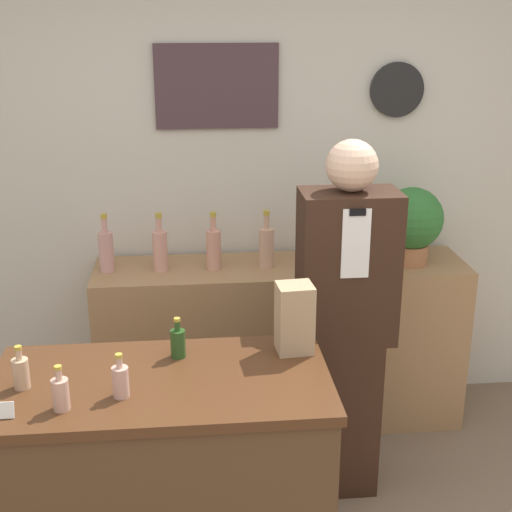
{
  "coord_description": "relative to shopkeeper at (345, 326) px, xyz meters",
  "views": [
    {
      "loc": [
        -0.27,
        -1.86,
        2.25
      ],
      "look_at": [
        0.02,
        1.09,
        1.21
      ],
      "focal_mm": 50.0,
      "sensor_mm": 36.0,
      "label": 1
    }
  ],
  "objects": [
    {
      "name": "shelf_bottle_2",
      "position": [
        -0.58,
        0.6,
        0.2
      ],
      "size": [
        0.08,
        0.08,
        0.31
      ],
      "color": "tan",
      "rests_on": "back_shelf"
    },
    {
      "name": "back_shelf",
      "position": [
        -0.21,
        0.62,
        -0.39
      ],
      "size": [
        2.01,
        0.47,
        0.94
      ],
      "color": "#9E754C",
      "rests_on": "ground_plane"
    },
    {
      "name": "counter_bottle_2",
      "position": [
        -0.96,
        -0.71,
        0.16
      ],
      "size": [
        0.06,
        0.06,
        0.16
      ],
      "color": "tan",
      "rests_on": "display_counter"
    },
    {
      "name": "shelf_bottle_0",
      "position": [
        -1.14,
        0.63,
        0.2
      ],
      "size": [
        0.08,
        0.08,
        0.31
      ],
      "color": "tan",
      "rests_on": "back_shelf"
    },
    {
      "name": "price_card_left",
      "position": [
        -1.34,
        -0.82,
        0.13
      ],
      "size": [
        0.09,
        0.02,
        0.06
      ],
      "color": "white",
      "rests_on": "display_counter"
    },
    {
      "name": "display_counter",
      "position": [
        -0.82,
        -0.6,
        -0.38
      ],
      "size": [
        1.25,
        0.65,
        0.96
      ],
      "color": "#4C331E",
      "rests_on": "ground_plane"
    },
    {
      "name": "back_wall",
      "position": [
        -0.43,
        0.92,
        0.5
      ],
      "size": [
        5.2,
        0.09,
        2.7
      ],
      "color": "beige",
      "rests_on": "ground_plane"
    },
    {
      "name": "paper_bag",
      "position": [
        -0.3,
        -0.42,
        0.24
      ],
      "size": [
        0.15,
        0.14,
        0.28
      ],
      "color": "tan",
      "rests_on": "display_counter"
    },
    {
      "name": "shopkeeper",
      "position": [
        0.0,
        0.0,
        0.0
      ],
      "size": [
        0.44,
        0.27,
        1.72
      ],
      "color": "#331E14",
      "rests_on": "ground_plane"
    },
    {
      "name": "counter_bottle_0",
      "position": [
        -1.31,
        -0.62,
        0.16
      ],
      "size": [
        0.06,
        0.06,
        0.16
      ],
      "color": "tan",
      "rests_on": "display_counter"
    },
    {
      "name": "potted_plant",
      "position": [
        0.48,
        0.6,
        0.31
      ],
      "size": [
        0.33,
        0.33,
        0.42
      ],
      "color": "#B27047",
      "rests_on": "back_shelf"
    },
    {
      "name": "shelf_bottle_3",
      "position": [
        -0.3,
        0.61,
        0.2
      ],
      "size": [
        0.08,
        0.08,
        0.31
      ],
      "color": "tan",
      "rests_on": "back_shelf"
    },
    {
      "name": "shelf_bottle_1",
      "position": [
        -0.86,
        0.61,
        0.2
      ],
      "size": [
        0.08,
        0.08,
        0.31
      ],
      "color": "tan",
      "rests_on": "back_shelf"
    },
    {
      "name": "shelf_bottle_4",
      "position": [
        -0.02,
        0.62,
        0.2
      ],
      "size": [
        0.08,
        0.08,
        0.31
      ],
      "color": "tan",
      "rests_on": "back_shelf"
    },
    {
      "name": "counter_bottle_3",
      "position": [
        -0.76,
        -0.43,
        0.16
      ],
      "size": [
        0.06,
        0.06,
        0.16
      ],
      "color": "#26491D",
      "rests_on": "display_counter"
    },
    {
      "name": "counter_bottle_1",
      "position": [
        -1.15,
        -0.78,
        0.16
      ],
      "size": [
        0.06,
        0.06,
        0.16
      ],
      "color": "tan",
      "rests_on": "display_counter"
    },
    {
      "name": "shelf_bottle_5",
      "position": [
        0.26,
        0.62,
        0.2
      ],
      "size": [
        0.08,
        0.08,
        0.31
      ],
      "color": "tan",
      "rests_on": "back_shelf"
    }
  ]
}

